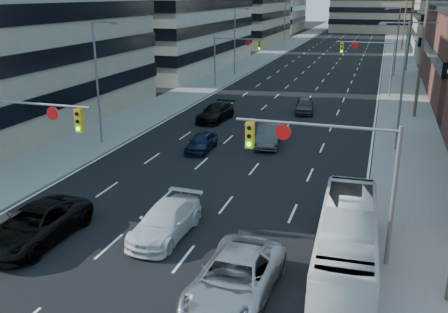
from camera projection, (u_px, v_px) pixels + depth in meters
road_surface at (351, 36)px, 134.01m from camera, size 18.00×300.00×0.02m
sidewalk_left at (309, 34)px, 137.31m from camera, size 5.00×300.00×0.15m
sidewalk_right at (396, 36)px, 130.67m from camera, size 5.00×300.00×0.15m
office_left_far at (234, 6)px, 111.30m from camera, size 20.00×30.00×16.00m
signal_near_left at (21, 132)px, 24.37m from camera, size 6.59×0.33×6.00m
signal_near_right at (330, 162)px, 20.06m from camera, size 6.59×0.33×6.00m
signal_far_left at (234, 52)px, 57.94m from camera, size 6.09×0.33×6.00m
signal_far_right at (370, 57)px, 53.50m from camera, size 6.09×0.33×6.00m
utility_pole_block at (422, 53)px, 43.59m from camera, size 2.20×0.28×11.00m
utility_pole_midblock at (410, 30)px, 70.75m from camera, size 2.20×0.28×11.00m
utility_pole_distant at (405, 20)px, 97.91m from camera, size 2.20×0.28×11.00m
streetlight_left_near at (99, 77)px, 35.84m from camera, size 2.03×0.22×9.00m
streetlight_left_mid at (236, 38)px, 67.53m from camera, size 2.03×0.22×9.00m
streetlight_left_far at (286, 24)px, 99.22m from camera, size 2.03×0.22×9.00m
streetlight_right_near at (401, 81)px, 34.40m from camera, size 2.03×0.22×9.00m
streetlight_right_far at (396, 39)px, 66.08m from camera, size 2.03×0.22×9.00m
black_pickup at (35, 225)px, 22.54m from camera, size 2.83×5.92×1.63m
white_van at (166, 221)px, 23.06m from camera, size 2.22×5.15×1.48m
silver_suv at (235, 278)px, 18.31m from camera, size 2.93×6.02×1.65m
transit_bus at (347, 241)px, 19.97m from camera, size 2.59×9.59×2.65m
sedan_blue at (201, 142)px, 35.71m from camera, size 1.65×3.91×1.32m
sedan_grey_center at (269, 135)px, 36.94m from camera, size 2.20×4.81×1.53m
sedan_black_far at (216, 113)px, 44.13m from camera, size 2.52×5.25×1.48m
sedan_grey_right at (305, 106)px, 47.03m from camera, size 2.21×4.32×1.41m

